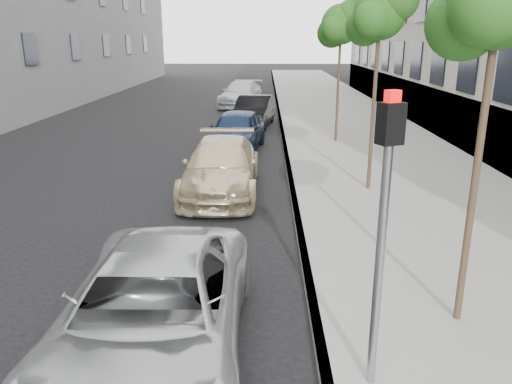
{
  "coord_description": "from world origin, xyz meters",
  "views": [
    {
      "loc": [
        0.43,
        -4.87,
        3.98
      ],
      "look_at": [
        0.28,
        3.17,
        1.5
      ],
      "focal_mm": 35.0,
      "sensor_mm": 36.0,
      "label": 1
    }
  ],
  "objects_px": {
    "suv": "(221,167)",
    "sedan_blue": "(237,131)",
    "minivan": "(153,314)",
    "signal_pole": "(383,213)",
    "tree_far": "(342,24)",
    "sedan_black": "(254,111)",
    "sedan_rear": "(241,94)",
    "tree_mid": "(381,14)"
  },
  "relations": [
    {
      "from": "suv",
      "to": "sedan_blue",
      "type": "distance_m",
      "value": 5.19
    },
    {
      "from": "minivan",
      "to": "signal_pole",
      "type": "bearing_deg",
      "value": -11.52
    },
    {
      "from": "tree_far",
      "to": "sedan_blue",
      "type": "xyz_separation_m",
      "value": [
        -3.84,
        -1.28,
        -3.73
      ]
    },
    {
      "from": "tree_far",
      "to": "signal_pole",
      "type": "xyz_separation_m",
      "value": [
        -1.55,
        -14.41,
        -2.25
      ]
    },
    {
      "from": "tree_far",
      "to": "sedan_black",
      "type": "bearing_deg",
      "value": 129.11
    },
    {
      "from": "signal_pole",
      "to": "tree_far",
      "type": "bearing_deg",
      "value": 59.2
    },
    {
      "from": "sedan_black",
      "to": "tree_far",
      "type": "bearing_deg",
      "value": -42.96
    },
    {
      "from": "signal_pole",
      "to": "sedan_black",
      "type": "distance_m",
      "value": 18.65
    },
    {
      "from": "suv",
      "to": "sedan_black",
      "type": "height_order",
      "value": "sedan_black"
    },
    {
      "from": "signal_pole",
      "to": "sedan_rear",
      "type": "height_order",
      "value": "signal_pole"
    },
    {
      "from": "sedan_blue",
      "to": "sedan_black",
      "type": "relative_size",
      "value": 1.02
    },
    {
      "from": "minivan",
      "to": "sedan_black",
      "type": "bearing_deg",
      "value": 86.83
    },
    {
      "from": "sedan_black",
      "to": "sedan_rear",
      "type": "xyz_separation_m",
      "value": [
        -0.94,
        7.18,
        0.04
      ]
    },
    {
      "from": "signal_pole",
      "to": "sedan_rear",
      "type": "relative_size",
      "value": 0.66
    },
    {
      "from": "tree_mid",
      "to": "sedan_black",
      "type": "height_order",
      "value": "tree_mid"
    },
    {
      "from": "signal_pole",
      "to": "suv",
      "type": "relative_size",
      "value": 0.7
    },
    {
      "from": "tree_mid",
      "to": "tree_far",
      "type": "bearing_deg",
      "value": 90.0
    },
    {
      "from": "signal_pole",
      "to": "tree_mid",
      "type": "bearing_deg",
      "value": 54.25
    },
    {
      "from": "suv",
      "to": "sedan_rear",
      "type": "bearing_deg",
      "value": 90.97
    },
    {
      "from": "signal_pole",
      "to": "sedan_rear",
      "type": "bearing_deg",
      "value": 71.37
    },
    {
      "from": "tree_far",
      "to": "tree_mid",
      "type": "bearing_deg",
      "value": -90.0
    },
    {
      "from": "signal_pole",
      "to": "suv",
      "type": "bearing_deg",
      "value": 82.26
    },
    {
      "from": "signal_pole",
      "to": "minivan",
      "type": "height_order",
      "value": "signal_pole"
    },
    {
      "from": "tree_far",
      "to": "signal_pole",
      "type": "relative_size",
      "value": 1.55
    },
    {
      "from": "signal_pole",
      "to": "sedan_black",
      "type": "height_order",
      "value": "signal_pole"
    },
    {
      "from": "minivan",
      "to": "sedan_black",
      "type": "relative_size",
      "value": 1.16
    },
    {
      "from": "tree_mid",
      "to": "tree_far",
      "type": "height_order",
      "value": "tree_mid"
    },
    {
      "from": "tree_far",
      "to": "signal_pole",
      "type": "height_order",
      "value": "tree_far"
    },
    {
      "from": "minivan",
      "to": "sedan_rear",
      "type": "xyz_separation_m",
      "value": [
        -0.07,
        25.17,
        0.05
      ]
    },
    {
      "from": "tree_mid",
      "to": "sedan_blue",
      "type": "height_order",
      "value": "tree_mid"
    },
    {
      "from": "tree_far",
      "to": "sedan_black",
      "type": "distance_m",
      "value": 6.48
    },
    {
      "from": "tree_far",
      "to": "suv",
      "type": "distance_m",
      "value": 8.48
    },
    {
      "from": "suv",
      "to": "sedan_rear",
      "type": "xyz_separation_m",
      "value": [
        -0.3,
        17.74,
        0.05
      ]
    },
    {
      "from": "sedan_black",
      "to": "signal_pole",
      "type": "bearing_deg",
      "value": -76.58
    },
    {
      "from": "suv",
      "to": "sedan_black",
      "type": "distance_m",
      "value": 10.58
    },
    {
      "from": "tree_mid",
      "to": "sedan_black",
      "type": "xyz_separation_m",
      "value": [
        -3.33,
        10.59,
        -3.85
      ]
    },
    {
      "from": "tree_mid",
      "to": "sedan_rear",
      "type": "bearing_deg",
      "value": 103.49
    },
    {
      "from": "sedan_blue",
      "to": "sedan_rear",
      "type": "height_order",
      "value": "same"
    },
    {
      "from": "signal_pole",
      "to": "sedan_blue",
      "type": "height_order",
      "value": "signal_pole"
    },
    {
      "from": "signal_pole",
      "to": "sedan_blue",
      "type": "xyz_separation_m",
      "value": [
        -2.29,
        13.13,
        -1.49
      ]
    },
    {
      "from": "minivan",
      "to": "sedan_rear",
      "type": "bearing_deg",
      "value": 89.75
    },
    {
      "from": "tree_far",
      "to": "sedan_black",
      "type": "xyz_separation_m",
      "value": [
        -3.33,
        4.09,
        -3.77
      ]
    }
  ]
}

